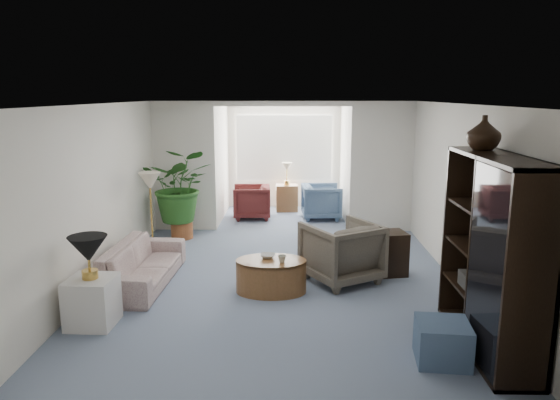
{
  "coord_description": "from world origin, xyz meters",
  "views": [
    {
      "loc": [
        0.16,
        -6.9,
        2.64
      ],
      "look_at": [
        0.0,
        0.6,
        1.1
      ],
      "focal_mm": 33.42,
      "sensor_mm": 36.0,
      "label": 1
    }
  ],
  "objects_px": {
    "floor_lamp": "(150,181)",
    "coffee_cup": "(282,259)",
    "end_table": "(92,302)",
    "coffee_table": "(271,276)",
    "ottoman": "(442,342)",
    "plant_pot": "(182,230)",
    "sunroom_chair_maroon": "(252,202)",
    "framed_picture": "(467,167)",
    "sofa": "(142,264)",
    "sunroom_chair_blue": "(322,202)",
    "cabinet_urn": "(484,133)",
    "wingback_chair": "(341,252)",
    "side_table_dark": "(387,253)",
    "sunroom_table": "(287,198)",
    "coffee_bowl": "(268,256)",
    "table_lamp": "(88,249)",
    "entertainment_cabinet": "(492,254)"
  },
  "relations": [
    {
      "from": "floor_lamp",
      "to": "coffee_cup",
      "type": "xyz_separation_m",
      "value": [
        2.17,
        -1.7,
        -0.75
      ]
    },
    {
      "from": "end_table",
      "to": "floor_lamp",
      "type": "bearing_deg",
      "value": 89.92
    },
    {
      "from": "coffee_table",
      "to": "ottoman",
      "type": "xyz_separation_m",
      "value": [
        1.78,
        -1.82,
        -0.02
      ]
    },
    {
      "from": "coffee_table",
      "to": "plant_pot",
      "type": "bearing_deg",
      "value": 123.62
    },
    {
      "from": "plant_pot",
      "to": "sunroom_chair_maroon",
      "type": "relative_size",
      "value": 0.51
    },
    {
      "from": "framed_picture",
      "to": "sofa",
      "type": "distance_m",
      "value": 4.61
    },
    {
      "from": "plant_pot",
      "to": "sunroom_chair_blue",
      "type": "relative_size",
      "value": 0.49
    },
    {
      "from": "cabinet_urn",
      "to": "plant_pot",
      "type": "xyz_separation_m",
      "value": [
        -4.09,
        3.64,
        -2.06
      ]
    },
    {
      "from": "sofa",
      "to": "plant_pot",
      "type": "relative_size",
      "value": 4.89
    },
    {
      "from": "wingback_chair",
      "to": "sofa",
      "type": "bearing_deg",
      "value": -27.29
    },
    {
      "from": "side_table_dark",
      "to": "plant_pot",
      "type": "xyz_separation_m",
      "value": [
        -3.44,
        1.89,
        -0.16
      ]
    },
    {
      "from": "end_table",
      "to": "ottoman",
      "type": "xyz_separation_m",
      "value": [
        3.81,
        -0.76,
        -0.08
      ]
    },
    {
      "from": "sunroom_chair_blue",
      "to": "sunroom_chair_maroon",
      "type": "bearing_deg",
      "value": 86.29
    },
    {
      "from": "framed_picture",
      "to": "plant_pot",
      "type": "xyz_separation_m",
      "value": [
        -4.32,
        2.5,
        -1.54
      ]
    },
    {
      "from": "wingback_chair",
      "to": "sunroom_chair_maroon",
      "type": "distance_m",
      "value": 4.1
    },
    {
      "from": "framed_picture",
      "to": "plant_pot",
      "type": "height_order",
      "value": "framed_picture"
    },
    {
      "from": "coffee_cup",
      "to": "side_table_dark",
      "type": "bearing_deg",
      "value": 29.01
    },
    {
      "from": "cabinet_urn",
      "to": "ottoman",
      "type": "relative_size",
      "value": 0.73
    },
    {
      "from": "side_table_dark",
      "to": "cabinet_urn",
      "type": "relative_size",
      "value": 1.72
    },
    {
      "from": "framed_picture",
      "to": "ottoman",
      "type": "bearing_deg",
      "value": -111.69
    },
    {
      "from": "framed_picture",
      "to": "sunroom_table",
      "type": "xyz_separation_m",
      "value": [
        -2.39,
        4.85,
        -1.4
      ]
    },
    {
      "from": "framed_picture",
      "to": "floor_lamp",
      "type": "height_order",
      "value": "framed_picture"
    },
    {
      "from": "end_table",
      "to": "sunroom_chair_maroon",
      "type": "relative_size",
      "value": 0.72
    },
    {
      "from": "coffee_table",
      "to": "side_table_dark",
      "type": "bearing_deg",
      "value": 24.03
    },
    {
      "from": "coffee_bowl",
      "to": "wingback_chair",
      "type": "distance_m",
      "value": 1.09
    },
    {
      "from": "end_table",
      "to": "floor_lamp",
      "type": "height_order",
      "value": "floor_lamp"
    },
    {
      "from": "table_lamp",
      "to": "floor_lamp",
      "type": "distance_m",
      "value": 2.69
    },
    {
      "from": "sunroom_chair_maroon",
      "to": "cabinet_urn",
      "type": "bearing_deg",
      "value": 25.35
    },
    {
      "from": "end_table",
      "to": "coffee_cup",
      "type": "xyz_separation_m",
      "value": [
        2.18,
        0.97,
        0.22
      ]
    },
    {
      "from": "side_table_dark",
      "to": "sunroom_chair_maroon",
      "type": "xyz_separation_m",
      "value": [
        -2.26,
        3.49,
        0.04
      ]
    },
    {
      "from": "coffee_table",
      "to": "sunroom_table",
      "type": "bearing_deg",
      "value": 88.04
    },
    {
      "from": "coffee_bowl",
      "to": "ottoman",
      "type": "relative_size",
      "value": 0.41
    },
    {
      "from": "coffee_cup",
      "to": "wingback_chair",
      "type": "distance_m",
      "value": 1.0
    },
    {
      "from": "side_table_dark",
      "to": "coffee_table",
      "type": "bearing_deg",
      "value": -155.97
    },
    {
      "from": "floor_lamp",
      "to": "plant_pot",
      "type": "distance_m",
      "value": 1.53
    },
    {
      "from": "framed_picture",
      "to": "sunroom_chair_blue",
      "type": "height_order",
      "value": "framed_picture"
    },
    {
      "from": "coffee_table",
      "to": "cabinet_urn",
      "type": "distance_m",
      "value": 3.23
    },
    {
      "from": "coffee_bowl",
      "to": "sunroom_chair_blue",
      "type": "bearing_deg",
      "value": 76.8
    },
    {
      "from": "sunroom_chair_blue",
      "to": "sunroom_chair_maroon",
      "type": "distance_m",
      "value": 1.5
    },
    {
      "from": "end_table",
      "to": "floor_lamp",
      "type": "relative_size",
      "value": 1.58
    },
    {
      "from": "sunroom_chair_blue",
      "to": "coffee_table",
      "type": "bearing_deg",
      "value": 164.03
    },
    {
      "from": "table_lamp",
      "to": "cabinet_urn",
      "type": "bearing_deg",
      "value": 0.91
    },
    {
      "from": "coffee_bowl",
      "to": "side_table_dark",
      "type": "height_order",
      "value": "side_table_dark"
    },
    {
      "from": "floor_lamp",
      "to": "side_table_dark",
      "type": "distance_m",
      "value": 3.92
    },
    {
      "from": "entertainment_cabinet",
      "to": "floor_lamp",
      "type": "bearing_deg",
      "value": 144.54
    },
    {
      "from": "ottoman",
      "to": "coffee_cup",
      "type": "bearing_deg",
      "value": 133.46
    },
    {
      "from": "floor_lamp",
      "to": "coffee_table",
      "type": "height_order",
      "value": "floor_lamp"
    },
    {
      "from": "coffee_table",
      "to": "sunroom_chair_maroon",
      "type": "relative_size",
      "value": 1.21
    },
    {
      "from": "cabinet_urn",
      "to": "sunroom_chair_maroon",
      "type": "xyz_separation_m",
      "value": [
        -2.91,
        5.24,
        -1.87
      ]
    },
    {
      "from": "coffee_bowl",
      "to": "wingback_chair",
      "type": "bearing_deg",
      "value": 18.74
    }
  ]
}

